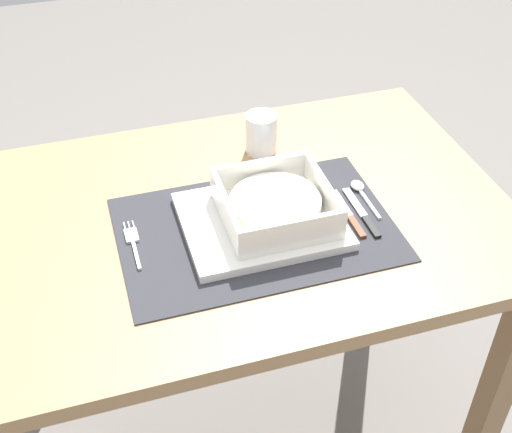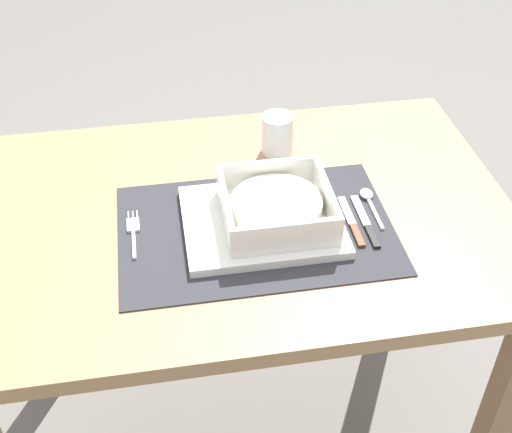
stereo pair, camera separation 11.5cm
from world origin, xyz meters
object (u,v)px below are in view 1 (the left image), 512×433
object	(u,v)px
bread_knife	(350,216)
dining_table	(234,257)
porridge_bowl	(275,206)
drinking_glass	(261,135)
spoon	(360,189)
butter_knife	(363,215)
fork	(133,241)

from	to	relation	value
bread_knife	dining_table	bearing A→B (deg)	155.39
porridge_bowl	drinking_glass	size ratio (longest dim) A/B	2.29
porridge_bowl	spoon	xyz separation A→B (m)	(0.18, 0.04, -0.03)
porridge_bowl	butter_knife	distance (m)	0.16
fork	drinking_glass	world-z (taller)	drinking_glass
butter_knife	drinking_glass	world-z (taller)	drinking_glass
dining_table	drinking_glass	distance (m)	0.25
porridge_bowl	spoon	bearing A→B (deg)	12.69
porridge_bowl	butter_knife	size ratio (longest dim) A/B	1.30
porridge_bowl	butter_knife	bearing A→B (deg)	-10.74
spoon	butter_knife	size ratio (longest dim) A/B	0.81
fork	butter_knife	bearing A→B (deg)	-6.36
porridge_bowl	butter_knife	xyz separation A→B (m)	(0.16, -0.03, -0.03)
spoon	dining_table	bearing A→B (deg)	176.38
drinking_glass	spoon	bearing A→B (deg)	-54.83
porridge_bowl	bread_knife	xyz separation A→B (m)	(0.13, -0.03, -0.03)
porridge_bowl	fork	bearing A→B (deg)	174.78
dining_table	bread_knife	size ratio (longest dim) A/B	7.29
fork	butter_knife	xyz separation A→B (m)	(0.40, -0.05, 0.00)
dining_table	drinking_glass	xyz separation A→B (m)	(0.11, 0.18, 0.15)
porridge_bowl	bread_knife	bearing A→B (deg)	-10.84
fork	bread_knife	size ratio (longest dim) A/B	0.92
dining_table	spoon	distance (m)	0.27
bread_knife	spoon	bearing A→B (deg)	50.73
dining_table	fork	xyz separation A→B (m)	(-0.18, -0.03, 0.11)
fork	drinking_glass	xyz separation A→B (m)	(0.29, 0.21, 0.03)
fork	drinking_glass	distance (m)	0.36
drinking_glass	bread_knife	bearing A→B (deg)	-71.52
spoon	butter_knife	distance (m)	0.07
spoon	drinking_glass	xyz separation A→B (m)	(-0.13, 0.19, 0.03)
fork	dining_table	bearing A→B (deg)	9.92
dining_table	drinking_glass	bearing A→B (deg)	58.61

